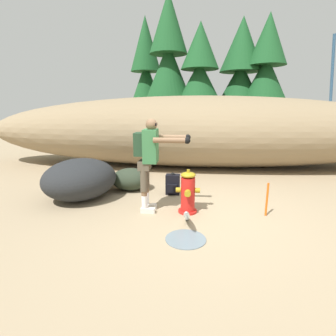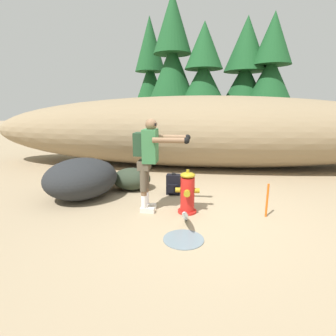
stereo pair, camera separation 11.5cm
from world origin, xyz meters
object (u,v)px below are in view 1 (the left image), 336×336
utility_worker (150,154)px  survey_stake (267,200)px  fire_hydrant (188,193)px  boulder_small (100,174)px  boulder_large (80,179)px  boulder_mid (131,179)px  spare_backpack (173,185)px

utility_worker → survey_stake: size_ratio=2.81×
fire_hydrant → utility_worker: (-0.68, 0.00, 0.69)m
fire_hydrant → boulder_small: (-2.13, 1.35, -0.06)m
utility_worker → boulder_large: (-1.56, 0.51, -0.64)m
boulder_large → boulder_small: bearing=82.6°
utility_worker → boulder_small: size_ratio=2.17×
fire_hydrant → boulder_large: bearing=167.2°
utility_worker → boulder_large: utility_worker is taller
utility_worker → boulder_mid: size_ratio=1.93×
boulder_mid → boulder_small: size_ratio=1.12×
spare_backpack → boulder_mid: size_ratio=0.54×
boulder_mid → survey_stake: survey_stake is taller
fire_hydrant → spare_backpack: bearing=109.7°
spare_backpack → boulder_small: (-1.78, 0.36, 0.09)m
boulder_large → survey_stake: size_ratio=2.56×
boulder_large → survey_stake: (3.62, -0.53, -0.12)m
boulder_mid → survey_stake: size_ratio=1.45×
fire_hydrant → utility_worker: bearing=180.0°
fire_hydrant → boulder_small: size_ratio=1.04×
boulder_mid → spare_backpack: bearing=-12.3°
utility_worker → boulder_mid: utility_worker is taller
spare_backpack → boulder_large: boulder_large is taller
utility_worker → boulder_large: 1.76m
spare_backpack → boulder_large: bearing=-74.5°
survey_stake → boulder_mid: bearing=155.9°
boulder_large → boulder_mid: boulder_large is taller
boulder_small → utility_worker: bearing=-42.9°
boulder_mid → survey_stake: (2.73, -1.22, 0.05)m
utility_worker → survey_stake: bearing=-0.8°
fire_hydrant → utility_worker: size_ratio=0.48×
fire_hydrant → boulder_mid: (-1.35, 1.20, -0.12)m
survey_stake → boulder_small: bearing=158.8°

